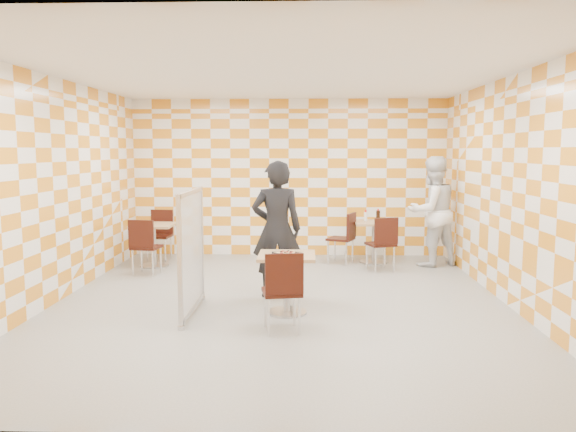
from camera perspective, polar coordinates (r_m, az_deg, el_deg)
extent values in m
plane|color=#969590|center=(7.58, -0.82, -8.84)|extent=(7.00, 7.00, 0.00)
plane|color=white|center=(7.37, -0.86, 14.26)|extent=(7.00, 7.00, 0.00)
plane|color=white|center=(10.81, 0.07, 3.89)|extent=(6.00, 0.00, 6.00)
plane|color=white|center=(8.05, -22.72, 2.40)|extent=(0.00, 7.00, 7.00)
plane|color=white|center=(7.78, 21.84, 2.30)|extent=(0.00, 7.00, 7.00)
cube|color=tan|center=(6.96, -0.12, -4.08)|extent=(0.70, 0.70, 0.04)
cylinder|color=#A5A5AA|center=(7.04, -0.12, -6.96)|extent=(0.08, 0.08, 0.70)
cylinder|color=#A5A5AA|center=(7.13, -0.12, -9.73)|extent=(0.50, 0.50, 0.03)
cube|color=tan|center=(10.22, 8.75, -0.69)|extent=(0.70, 0.70, 0.04)
cylinder|color=#A5A5AA|center=(10.27, 8.72, -2.68)|extent=(0.08, 0.08, 0.70)
cylinder|color=#A5A5AA|center=(10.33, 8.68, -4.63)|extent=(0.50, 0.50, 0.03)
cube|color=tan|center=(10.06, -13.52, -0.92)|extent=(0.70, 0.70, 0.04)
cylinder|color=#A5A5AA|center=(10.11, -13.47, -2.94)|extent=(0.08, 0.08, 0.70)
cylinder|color=#A5A5AA|center=(10.18, -13.41, -4.91)|extent=(0.50, 0.50, 0.03)
cube|color=black|center=(6.34, -0.64, -7.74)|extent=(0.49, 0.49, 0.04)
cube|color=black|center=(6.09, -0.38, -5.93)|extent=(0.42, 0.12, 0.45)
cylinder|color=silver|center=(6.59, 0.64, -9.30)|extent=(0.03, 0.03, 0.43)
cylinder|color=silver|center=(6.55, -2.33, -9.41)|extent=(0.03, 0.03, 0.43)
cylinder|color=silver|center=(6.27, 1.15, -10.14)|extent=(0.03, 0.03, 0.43)
cylinder|color=silver|center=(6.22, -1.99, -10.28)|extent=(0.03, 0.03, 0.43)
cube|color=black|center=(9.62, 9.39, -2.85)|extent=(0.53, 0.53, 0.04)
cube|color=black|center=(9.40, 9.95, -1.54)|extent=(0.41, 0.17, 0.45)
cylinder|color=silver|center=(9.88, 9.81, -3.99)|extent=(0.03, 0.03, 0.43)
cylinder|color=silver|center=(9.74, 8.02, -4.11)|extent=(0.03, 0.03, 0.43)
cylinder|color=silver|center=(9.58, 10.72, -4.34)|extent=(0.03, 0.03, 0.43)
cylinder|color=silver|center=(9.43, 8.89, -4.48)|extent=(0.03, 0.03, 0.43)
cube|color=black|center=(10.10, 5.37, -2.33)|extent=(0.55, 0.55, 0.04)
cube|color=black|center=(10.00, 6.46, -0.99)|extent=(0.20, 0.40, 0.45)
cylinder|color=silver|center=(10.35, 4.79, -3.42)|extent=(0.03, 0.03, 0.43)
cylinder|color=silver|center=(10.04, 4.10, -3.73)|extent=(0.03, 0.03, 0.43)
cylinder|color=silver|center=(10.24, 6.57, -3.55)|extent=(0.03, 0.03, 0.43)
cylinder|color=silver|center=(9.93, 5.94, -3.88)|extent=(0.03, 0.03, 0.43)
cube|color=black|center=(9.48, -14.17, -3.10)|extent=(0.47, 0.47, 0.04)
cube|color=black|center=(9.26, -14.71, -1.78)|extent=(0.42, 0.09, 0.45)
cylinder|color=silver|center=(9.61, -12.80, -4.36)|extent=(0.03, 0.03, 0.43)
cylinder|color=silver|center=(9.74, -14.66, -4.26)|extent=(0.03, 0.03, 0.43)
cylinder|color=silver|center=(9.30, -13.59, -4.74)|extent=(0.03, 0.03, 0.43)
cylinder|color=silver|center=(9.44, -15.49, -4.64)|extent=(0.03, 0.03, 0.43)
cube|color=black|center=(10.62, -12.98, -2.03)|extent=(0.45, 0.45, 0.04)
cube|color=black|center=(10.77, -12.67, -0.56)|extent=(0.42, 0.07, 0.45)
cylinder|color=silver|center=(10.55, -14.13, -3.41)|extent=(0.03, 0.03, 0.43)
cylinder|color=silver|center=(10.44, -12.37, -3.47)|extent=(0.03, 0.03, 0.43)
cylinder|color=silver|center=(10.87, -13.50, -3.10)|extent=(0.03, 0.03, 0.43)
cylinder|color=silver|center=(10.76, -11.80, -3.16)|extent=(0.03, 0.03, 0.43)
cube|color=white|center=(7.04, -9.77, -3.47)|extent=(0.02, 1.30, 1.40)
cube|color=#B2B2B7|center=(6.95, -9.89, 2.38)|extent=(0.05, 1.30, 0.05)
cube|color=#B2B2B7|center=(7.20, -9.66, -9.12)|extent=(0.05, 1.30, 0.05)
cube|color=#B2B2B7|center=(6.41, -10.95, -4.49)|extent=(0.05, 0.05, 1.50)
cylinder|color=#B2B2B7|center=(6.61, -10.80, -11.10)|extent=(0.08, 0.08, 0.05)
cube|color=#B2B2B7|center=(7.67, -8.79, -2.62)|extent=(0.05, 0.05, 1.50)
cylinder|color=#B2B2B7|center=(7.83, -8.69, -8.23)|extent=(0.08, 0.08, 0.05)
imported|color=black|center=(7.74, -1.16, -1.36)|extent=(0.73, 0.52, 1.89)
imported|color=white|center=(10.16, 14.42, 0.46)|extent=(1.15, 1.04, 1.93)
cube|color=silver|center=(6.94, -0.13, -3.92)|extent=(0.38, 0.34, 0.01)
cone|color=tan|center=(6.93, -0.13, -3.82)|extent=(0.40, 0.40, 0.02)
cone|color=#F2D88C|center=(6.95, -0.12, -3.67)|extent=(0.33, 0.33, 0.01)
cylinder|color=maroon|center=(6.83, -0.67, -3.77)|extent=(0.04, 0.04, 0.01)
cylinder|color=maroon|center=(6.84, 0.26, -3.76)|extent=(0.04, 0.04, 0.01)
cylinder|color=maroon|center=(6.91, -0.14, -3.66)|extent=(0.04, 0.04, 0.01)
cylinder|color=maroon|center=(6.96, -0.53, -3.58)|extent=(0.04, 0.04, 0.01)
cylinder|color=maroon|center=(6.94, 0.37, -3.62)|extent=(0.04, 0.04, 0.01)
torus|color=black|center=(6.90, 0.28, -3.66)|extent=(0.03, 0.03, 0.01)
torus|color=black|center=(6.87, -0.32, -3.70)|extent=(0.03, 0.03, 0.01)
torus|color=black|center=(6.97, 0.05, -3.56)|extent=(0.03, 0.03, 0.01)
torus|color=black|center=(6.91, -0.72, -3.64)|extent=(0.03, 0.03, 0.01)
cylinder|color=white|center=(10.31, 7.89, -0.05)|extent=(0.06, 0.06, 0.16)
cylinder|color=red|center=(10.30, 7.89, 0.50)|extent=(0.04, 0.04, 0.04)
cylinder|color=black|center=(10.24, 9.13, -0.01)|extent=(0.07, 0.07, 0.20)
cylinder|color=red|center=(10.23, 9.14, 0.63)|extent=(0.03, 0.03, 0.03)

